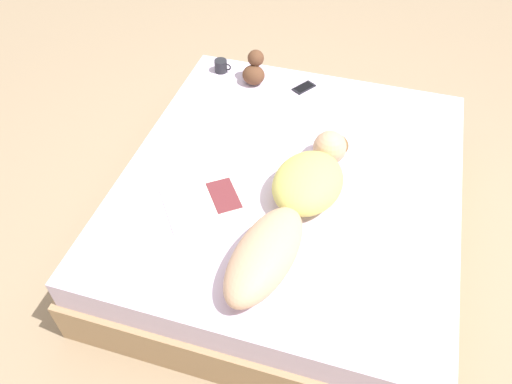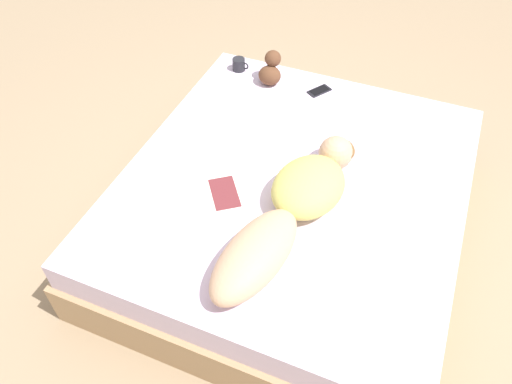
# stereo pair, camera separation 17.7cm
# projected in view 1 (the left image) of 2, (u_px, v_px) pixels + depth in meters

# --- Properties ---
(ground_plane) EXTENTS (12.00, 12.00, 0.00)m
(ground_plane) POSITION_uv_depth(u_px,v_px,m) (288.00, 228.00, 3.03)
(ground_plane) COLOR #9E8466
(bed) EXTENTS (1.83, 2.04, 0.46)m
(bed) POSITION_uv_depth(u_px,v_px,m) (289.00, 203.00, 2.87)
(bed) COLOR tan
(bed) RESTS_ON ground_plane
(person) EXTENTS (0.48, 1.23, 0.20)m
(person) POSITION_uv_depth(u_px,v_px,m) (295.00, 204.00, 2.42)
(person) COLOR tan
(person) RESTS_ON bed
(open_magazine) EXTENTS (0.52, 0.51, 0.01)m
(open_magazine) POSITION_uv_depth(u_px,v_px,m) (206.00, 201.00, 2.56)
(open_magazine) COLOR silver
(open_magazine) RESTS_ON bed
(coffee_mug) EXTENTS (0.11, 0.08, 0.08)m
(coffee_mug) POSITION_uv_depth(u_px,v_px,m) (221.00, 66.00, 3.35)
(coffee_mug) COLOR #232328
(coffee_mug) RESTS_ON bed
(cell_phone) EXTENTS (0.15, 0.17, 0.01)m
(cell_phone) POSITION_uv_depth(u_px,v_px,m) (304.00, 87.00, 3.24)
(cell_phone) COLOR black
(cell_phone) RESTS_ON bed
(plush_toy) EXTENTS (0.15, 0.17, 0.21)m
(plush_toy) POSITION_uv_depth(u_px,v_px,m) (254.00, 70.00, 3.23)
(plush_toy) COLOR brown
(plush_toy) RESTS_ON bed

